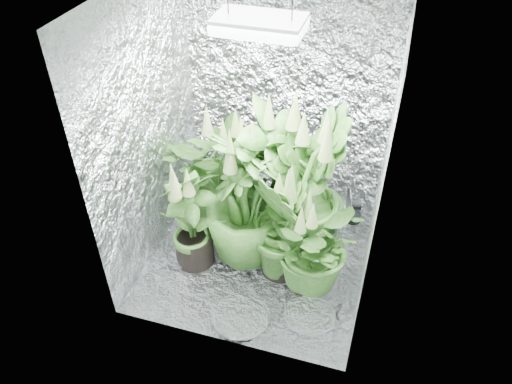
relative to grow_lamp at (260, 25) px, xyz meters
The scene contains 12 objects.
ground 1.83m from the grow_lamp, ahead, with size 1.60×1.60×0.00m, color silver.
walls 0.83m from the grow_lamp, ahead, with size 1.62×1.62×2.00m.
grow_lamp is the anchor object (origin of this frame).
plant_a 1.47m from the grow_lamp, 138.63° to the left, with size 0.88×0.88×1.01m.
plant_b 1.24m from the grow_lamp, 78.45° to the left, with size 0.83×0.83×1.29m.
plant_c 1.27m from the grow_lamp, 27.35° to the left, with size 0.76×0.76×1.30m.
plant_d 1.29m from the grow_lamp, behind, with size 0.84×0.84×1.17m.
plant_e 1.51m from the grow_lamp, 23.33° to the right, with size 0.74×0.74×0.83m.
plant_f 1.48m from the grow_lamp, 158.29° to the right, with size 0.65×0.65×0.97m.
plant_g 1.40m from the grow_lamp, 22.92° to the right, with size 0.64×0.64×0.99m.
circulation_fan 1.91m from the grow_lamp, 44.63° to the left, with size 0.15×0.27×0.32m.
plant_label 1.61m from the grow_lamp, 23.70° to the right, with size 0.05×0.01×0.07m, color white.
Camera 1 is at (0.76, -2.60, 2.83)m, focal length 35.00 mm.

